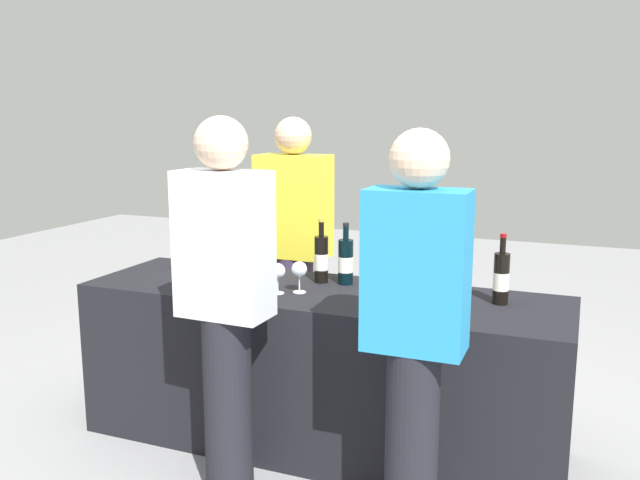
% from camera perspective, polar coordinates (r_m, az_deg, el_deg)
% --- Properties ---
extents(ground_plane, '(12.00, 12.00, 0.00)m').
position_cam_1_polar(ground_plane, '(3.53, 0.00, -16.86)').
color(ground_plane, gray).
extents(tasting_table, '(2.36, 0.70, 0.79)m').
position_cam_1_polar(tasting_table, '(3.37, 0.00, -10.87)').
color(tasting_table, black).
rests_on(tasting_table, ground_plane).
extents(wine_bottle_0, '(0.07, 0.07, 0.31)m').
position_cam_1_polar(wine_bottle_0, '(3.79, -11.61, -0.65)').
color(wine_bottle_0, black).
rests_on(wine_bottle_0, tasting_table).
extents(wine_bottle_1, '(0.08, 0.08, 0.30)m').
position_cam_1_polar(wine_bottle_1, '(3.62, -8.26, -1.15)').
color(wine_bottle_1, black).
rests_on(wine_bottle_1, tasting_table).
extents(wine_bottle_2, '(0.07, 0.07, 0.30)m').
position_cam_1_polar(wine_bottle_2, '(3.53, -4.78, -1.31)').
color(wine_bottle_2, black).
rests_on(wine_bottle_2, tasting_table).
extents(wine_bottle_3, '(0.07, 0.07, 0.33)m').
position_cam_1_polar(wine_bottle_3, '(3.37, 0.12, -1.61)').
color(wine_bottle_3, black).
rests_on(wine_bottle_3, tasting_table).
extents(wine_bottle_4, '(0.08, 0.08, 0.31)m').
position_cam_1_polar(wine_bottle_4, '(3.34, 2.21, -1.84)').
color(wine_bottle_4, black).
rests_on(wine_bottle_4, tasting_table).
extents(wine_bottle_5, '(0.08, 0.08, 0.34)m').
position_cam_1_polar(wine_bottle_5, '(3.26, 7.49, -2.15)').
color(wine_bottle_5, black).
rests_on(wine_bottle_5, tasting_table).
extents(wine_bottle_6, '(0.08, 0.08, 0.33)m').
position_cam_1_polar(wine_bottle_6, '(3.13, 10.09, -2.84)').
color(wine_bottle_6, black).
rests_on(wine_bottle_6, tasting_table).
extents(wine_bottle_7, '(0.07, 0.07, 0.32)m').
position_cam_1_polar(wine_bottle_7, '(3.10, 15.25, -3.15)').
color(wine_bottle_7, black).
rests_on(wine_bottle_7, tasting_table).
extents(wine_glass_0, '(0.07, 0.07, 0.14)m').
position_cam_1_polar(wine_glass_0, '(3.42, -11.15, -2.01)').
color(wine_glass_0, silver).
rests_on(wine_glass_0, tasting_table).
extents(wine_glass_1, '(0.07, 0.07, 0.14)m').
position_cam_1_polar(wine_glass_1, '(3.33, -7.17, -2.26)').
color(wine_glass_1, silver).
rests_on(wine_glass_1, tasting_table).
extents(wine_glass_2, '(0.08, 0.08, 0.15)m').
position_cam_1_polar(wine_glass_2, '(3.17, -3.65, -2.76)').
color(wine_glass_2, silver).
rests_on(wine_glass_2, tasting_table).
extents(wine_glass_3, '(0.08, 0.08, 0.15)m').
position_cam_1_polar(wine_glass_3, '(3.18, -1.79, -2.60)').
color(wine_glass_3, silver).
rests_on(wine_glass_3, tasting_table).
extents(wine_glass_4, '(0.07, 0.07, 0.13)m').
position_cam_1_polar(wine_glass_4, '(2.97, 12.05, -4.12)').
color(wine_glass_4, silver).
rests_on(wine_glass_4, tasting_table).
extents(server_pouring, '(0.43, 0.24, 1.62)m').
position_cam_1_polar(server_pouring, '(3.97, -2.24, -0.41)').
color(server_pouring, '#3F3351').
rests_on(server_pouring, ground_plane).
extents(guest_0, '(0.39, 0.22, 1.63)m').
position_cam_1_polar(guest_0, '(2.81, -8.12, -4.77)').
color(guest_0, black).
rests_on(guest_0, ground_plane).
extents(guest_1, '(0.37, 0.21, 1.59)m').
position_cam_1_polar(guest_1, '(2.48, 8.12, -7.42)').
color(guest_1, black).
rests_on(guest_1, ground_plane).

